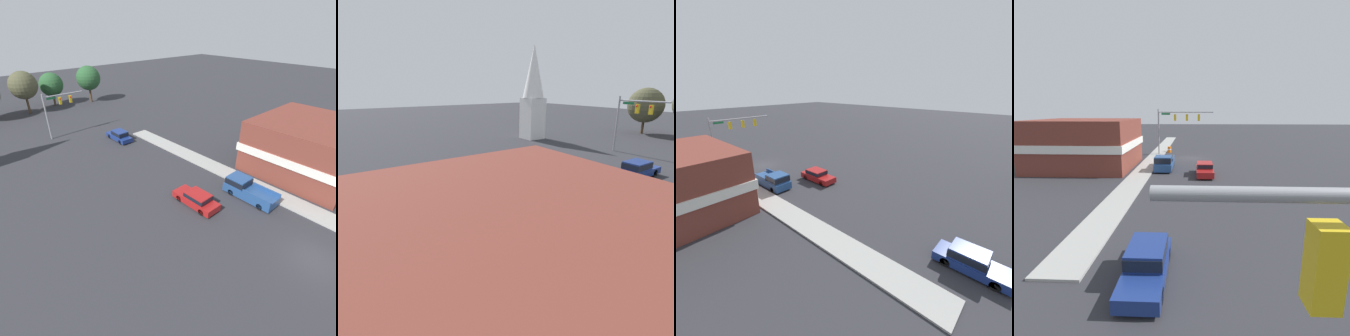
# 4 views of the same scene
# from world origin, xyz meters

# --- Properties ---
(ground_plane) EXTENTS (200.00, 200.00, 0.00)m
(ground_plane) POSITION_xyz_m (0.00, 0.00, 0.00)
(ground_plane) COLOR #2D2D33
(sidewalk_curb) EXTENTS (2.40, 60.00, 0.14)m
(sidewalk_curb) POSITION_xyz_m (5.70, 0.00, 0.07)
(sidewalk_curb) COLOR #9E9E99
(sidewalk_curb) RESTS_ON ground
(near_signal_assembly) EXTENTS (8.95, 0.49, 7.43)m
(near_signal_assembly) POSITION_xyz_m (2.42, -3.30, 5.54)
(near_signal_assembly) COLOR gray
(near_signal_assembly) RESTS_ON ground
(car_lead) EXTENTS (1.85, 4.76, 1.43)m
(car_lead) POSITION_xyz_m (-1.59, 10.66, 0.75)
(car_lead) COLOR black
(car_lead) RESTS_ON ground
(car_oncoming) EXTENTS (1.75, 4.73, 1.52)m
(car_oncoming) POSITION_xyz_m (1.66, 29.45, 0.79)
(car_oncoming) COLOR black
(car_oncoming) RESTS_ON ground
(pickup_truck_parked) EXTENTS (2.06, 5.36, 1.89)m
(pickup_truck_parked) POSITION_xyz_m (3.27, 8.28, 0.93)
(pickup_truck_parked) COLOR black
(pickup_truck_parked) RESTS_ON ground
(construction_barrel) EXTENTS (0.65, 0.65, 1.03)m
(construction_barrel) POSITION_xyz_m (3.90, -5.44, 0.52)
(construction_barrel) COLOR orange
(construction_barrel) RESTS_ON ground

